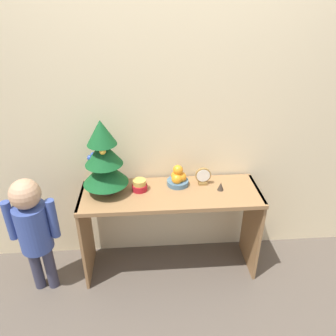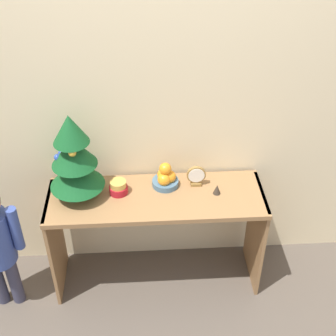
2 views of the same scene
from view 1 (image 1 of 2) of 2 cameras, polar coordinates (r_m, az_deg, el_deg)
ground_plane at (r=2.65m, az=0.78°, el=-19.85°), size 12.00×12.00×0.00m
back_wall at (r=2.34m, az=-0.02°, el=10.44°), size 7.00×0.05×2.50m
console_table at (r=2.43m, az=0.43°, el=-7.25°), size 1.29×0.43×0.71m
mini_tree at (r=2.25m, az=-11.14°, el=1.57°), size 0.32×0.32×0.54m
fruit_bowl at (r=2.40m, az=1.74°, el=-1.74°), size 0.16×0.16×0.16m
singing_bowl at (r=2.35m, az=-4.98°, el=-3.03°), size 0.11×0.11×0.08m
desk_clock at (r=2.41m, az=6.12°, el=-1.47°), size 0.12×0.04×0.14m
figurine at (r=2.38m, az=9.16°, el=-3.15°), size 0.05×0.05×0.06m
child_figure at (r=2.43m, az=-22.48°, el=-9.17°), size 0.34×0.22×0.93m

